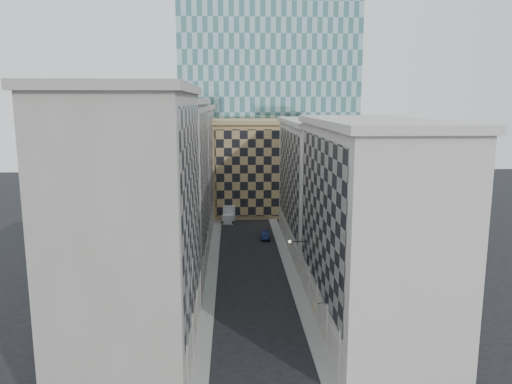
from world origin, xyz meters
name	(u,v)px	position (x,y,z in m)	size (l,w,h in m)	color
sidewalk_west	(212,275)	(-5.25, 30.00, 0.07)	(1.50, 100.00, 0.15)	gray
sidewalk_east	(292,274)	(5.25, 30.00, 0.07)	(1.50, 100.00, 0.15)	gray
bldg_left_a	(137,223)	(-10.88, 11.00, 11.82)	(10.80, 22.80, 23.70)	gray
bldg_left_b	(168,187)	(-10.88, 33.00, 11.32)	(10.80, 22.80, 22.70)	#99988E
bldg_left_c	(184,168)	(-10.88, 55.00, 10.83)	(10.80, 22.80, 21.70)	gray
bldg_right_a	(368,225)	(10.88, 15.00, 10.32)	(10.80, 26.80, 20.70)	beige
bldg_right_b	(320,185)	(10.89, 42.00, 9.85)	(10.80, 28.80, 19.70)	beige
tan_block	(254,166)	(2.00, 67.90, 9.44)	(16.80, 14.80, 18.80)	#9F8654
church_tower	(242,80)	(0.00, 82.00, 26.95)	(7.20, 7.20, 51.50)	#2F2A25
flagpoles_left	(190,284)	(-5.90, 6.00, 8.00)	(0.10, 6.33, 2.33)	gray
bracket_lamp	(291,242)	(4.38, 24.00, 6.20)	(1.98, 0.36, 0.36)	black
box_truck	(229,215)	(-3.05, 60.15, 1.26)	(2.69, 5.49, 2.90)	silver
dark_car	(265,235)	(2.91, 47.34, 0.66)	(1.40, 4.01, 1.32)	#0F1938
shop_sign	(315,307)	(4.96, 10.60, 3.83)	(1.23, 0.71, 0.80)	black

